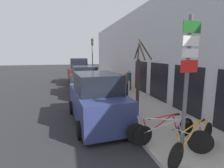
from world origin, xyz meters
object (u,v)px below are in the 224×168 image
(pedestrian_near, at_px, (129,79))
(street_tree, at_px, (138,82))
(parked_car_0, at_px, (96,100))
(parked_car_1, at_px, (84,82))
(parked_car_2, at_px, (79,72))
(traffic_light, at_px, (92,53))
(signpost, at_px, (187,82))
(bicycle_2, at_px, (166,129))
(bicycle_1, at_px, (167,136))
(pedestrian_far, at_px, (126,82))
(bicycle_0, at_px, (194,141))

(pedestrian_near, bearing_deg, street_tree, 70.68)
(parked_car_0, height_order, parked_car_1, parked_car_0)
(parked_car_0, relative_size, parked_car_2, 0.95)
(parked_car_0, relative_size, traffic_light, 1.03)
(signpost, distance_m, street_tree, 3.11)
(bicycle_2, xyz_separation_m, parked_car_0, (-1.86, 2.57, 0.47))
(signpost, height_order, bicycle_1, signpost)
(signpost, height_order, pedestrian_near, signpost)
(parked_car_0, distance_m, parked_car_2, 10.78)
(signpost, bearing_deg, parked_car_2, 96.89)
(signpost, bearing_deg, parked_car_0, 116.67)
(signpost, xyz_separation_m, parked_car_2, (-1.73, 14.31, -1.10))
(pedestrian_far, bearing_deg, parked_car_2, -89.77)
(bicycle_1, bearing_deg, pedestrian_far, 22.44)
(parked_car_1, distance_m, traffic_light, 6.38)
(bicycle_2, relative_size, parked_car_1, 0.53)
(traffic_light, bearing_deg, parked_car_1, -104.42)
(parked_car_0, distance_m, parked_car_1, 5.49)
(parked_car_2, height_order, traffic_light, traffic_light)
(bicycle_2, bearing_deg, parked_car_1, 5.16)
(bicycle_2, xyz_separation_m, traffic_light, (-0.34, 13.91, 2.50))
(bicycle_1, distance_m, traffic_light, 14.59)
(signpost, distance_m, traffic_light, 14.89)
(bicycle_0, height_order, pedestrian_near, pedestrian_near)
(parked_car_1, xyz_separation_m, parked_car_2, (0.03, 5.29, 0.18))
(signpost, height_order, pedestrian_far, signpost)
(parked_car_2, relative_size, pedestrian_near, 3.05)
(bicycle_1, relative_size, pedestrian_far, 1.30)
(bicycle_0, height_order, parked_car_2, parked_car_2)
(bicycle_1, height_order, pedestrian_near, pedestrian_near)
(traffic_light, bearing_deg, parked_car_2, -159.20)
(bicycle_0, xyz_separation_m, pedestrian_far, (0.46, 7.21, 0.55))
(bicycle_2, bearing_deg, pedestrian_far, -14.68)
(signpost, xyz_separation_m, parked_car_1, (-1.76, 9.02, -1.29))
(bicycle_2, xyz_separation_m, pedestrian_near, (1.63, 7.96, 0.54))
(street_tree, bearing_deg, parked_car_1, 106.33)
(signpost, relative_size, bicycle_2, 1.59)
(bicycle_2, bearing_deg, bicycle_0, -170.33)
(parked_car_2, bearing_deg, street_tree, -77.91)
(bicycle_1, xyz_separation_m, parked_car_2, (-1.58, 13.82, 0.59))
(parked_car_0, distance_m, pedestrian_near, 6.42)
(signpost, relative_size, pedestrian_near, 2.36)
(bicycle_0, relative_size, pedestrian_far, 1.41)
(pedestrian_near, height_order, traffic_light, traffic_light)
(parked_car_0, height_order, parked_car_2, parked_car_2)
(parked_car_2, height_order, pedestrian_near, parked_car_2)
(parked_car_0, xyz_separation_m, pedestrian_near, (3.49, 5.39, 0.07))
(bicycle_2, bearing_deg, parked_car_0, 28.11)
(bicycle_1, bearing_deg, street_tree, 27.89)
(parked_car_0, relative_size, street_tree, 1.35)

